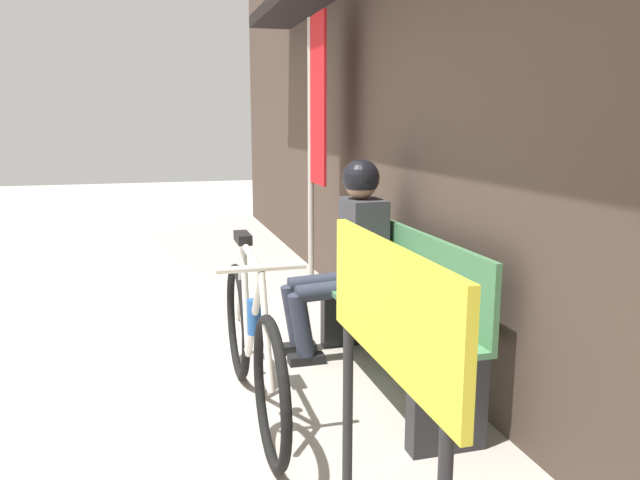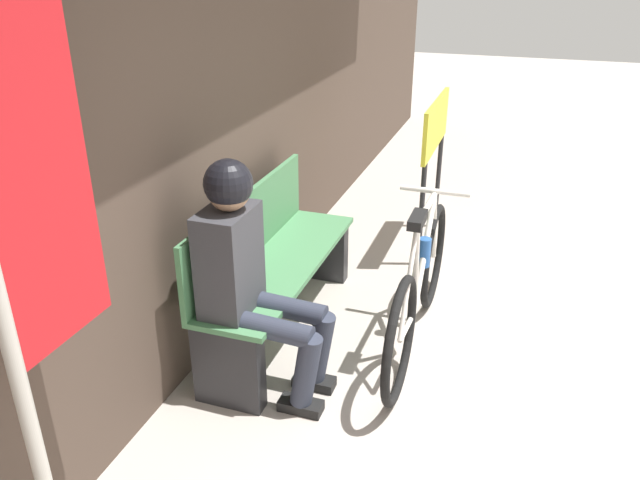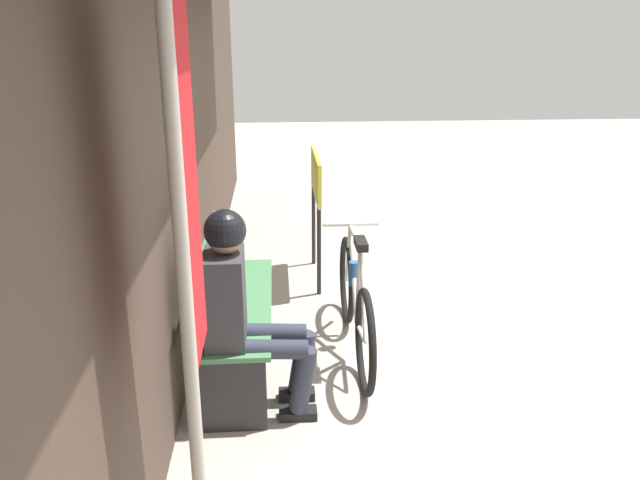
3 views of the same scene
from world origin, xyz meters
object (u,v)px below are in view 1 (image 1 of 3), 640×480
Objects in this scene: bicycle at (252,345)px; signboard at (389,339)px; banner_pole at (315,124)px; person_seated at (348,244)px; park_bench_near at (398,317)px.

bicycle is 1.47m from signboard.
person_seated is at bearing -5.03° from banner_pole.
banner_pole reaches higher than bicycle.
signboard is at bearing -11.46° from banner_pole.
person_seated is 1.38m from banner_pole.
bicycle is 1.34× the size of person_seated.
park_bench_near is 0.67× the size of banner_pole.
bicycle is 1.47× the size of signboard.
bicycle is at bearing -47.09° from person_seated.
person_seated is 2.12m from signboard.
person_seated is 0.55× the size of banner_pole.
park_bench_near is 0.92× the size of bicycle.
park_bench_near is at bearing 11.16° from person_seated.
park_bench_near is at bearing 0.21° from banner_pole.
signboard is at bearing -15.01° from person_seated.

